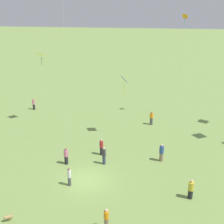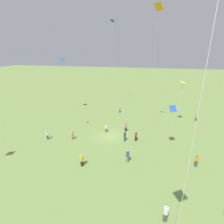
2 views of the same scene
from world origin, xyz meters
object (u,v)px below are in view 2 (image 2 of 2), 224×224
Objects in this scene: kite_3 at (112,27)px; kite_4 at (173,110)px; person_7 at (120,109)px; kite_5 at (62,61)px; person_3 at (125,136)px; person_6 at (47,135)px; kite_7 at (183,84)px; person_5 at (126,127)px; person_1 at (106,128)px; person_10 at (73,135)px; person_2 at (166,213)px; kite_0 at (158,12)px; person_9 at (136,136)px; person_8 at (82,160)px; person_4 at (197,161)px; dog_0 at (87,121)px; person_0 at (128,156)px; person_11 at (196,117)px.

kite_3 is 27.43m from kite_4.
kite_5 is at bearing -139.48° from person_7.
kite_4 is at bearing 111.46° from person_3.
kite_7 reaches higher than person_6.
person_5 is 0.24× the size of kite_4.
person_10 is (4.96, 3.91, -0.05)m from person_1.
person_3 is 0.09× the size of kite_3.
person_2 is at bearing -176.32° from kite_3.
person_7 is at bearing -62.45° from person_5.
kite_0 reaches higher than kite_4.
person_6 is 20.99m from kite_4.
kite_3 is at bearing 41.89° from person_9.
person_2 is 18.56m from person_5.
person_8 is at bearing 166.87° from kite_3.
person_6 is 29.13m from kite_3.
person_4 is at bearing 98.09° from person_3.
kite_3 is 23.37m from dog_0.
kite_0 is at bearing -143.08° from person_0.
person_0 is at bearing 118.65° from person_1.
person_9 is at bearing -172.70° from kite_3.
person_7 is at bearing 80.26° from person_10.
kite_0 is 2.94× the size of kite_4.
person_7 is at bearing -111.11° from person_11.
person_1 is 6.13m from dog_0.
person_5 reaches higher than person_7.
person_6 reaches higher than dog_0.
person_9 is 12.14m from dog_0.
person_4 is at bearing -58.17° from dog_0.
kite_4 reaches higher than person_1.
person_6 is at bearing 118.49° from person_9.
person_1 is 1.03× the size of person_4.
person_10 is at bearing -83.37° from kite_5.
kite_4 is at bearing 75.47° from person_6.
person_3 is at bearing 19.56° from person_10.
person_2 is 19.22m from person_10.
person_1 reaches higher than person_10.
person_3 reaches higher than dog_0.
person_0 is 1.15× the size of person_11.
person_4 is 15.28m from person_8.
person_11 is 9.46m from kite_7.
kite_3 reaches higher than person_0.
person_9 is at bearing 138.33° from person_3.
person_3 is at bearing -64.80° from person_11.
person_4 is at bearing 147.78° from person_0.
person_6 is 0.93× the size of person_9.
person_11 is at bearing 19.73° from person_2.
person_7 is (2.85, -9.95, -0.03)m from person_5.
person_0 is 1.02× the size of person_3.
kite_3 reaches higher than kite_5.
person_6 is 4.37m from person_10.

